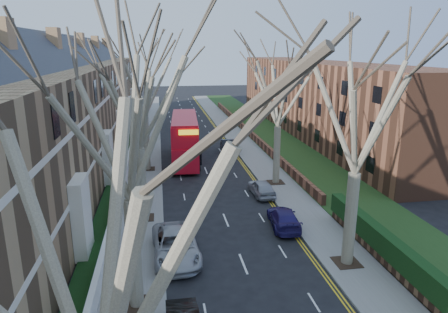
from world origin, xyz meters
name	(u,v)px	position (x,y,z in m)	size (l,w,h in m)	color
pavement_left	(147,144)	(-6.00, 39.00, 0.06)	(3.00, 102.00, 0.12)	slate
pavement_right	(241,141)	(6.00, 39.00, 0.06)	(3.00, 102.00, 0.12)	slate
terrace_left	(65,112)	(-13.65, 31.00, 5.53)	(9.70, 78.00, 13.60)	olive
flats_right	(315,98)	(17.46, 43.00, 4.98)	(13.97, 54.00, 10.00)	brown
front_wall_left	(129,157)	(-7.65, 31.00, 0.62)	(0.30, 78.00, 1.00)	white
grass_verge_right	(274,139)	(10.50, 39.00, 0.15)	(6.00, 102.00, 0.06)	#1E3D16
tree_left_near	(80,217)	(-5.70, -4.00, 8.93)	(9.80, 9.80, 13.73)	#6B5F4C
tree_left_mid	(124,103)	(-5.70, 6.00, 9.56)	(10.50, 10.50, 14.71)	#6B5F4C
tree_left_far	(137,88)	(-5.70, 16.00, 9.24)	(10.15, 10.15, 14.22)	#6B5F4C
tree_left_dist	(143,72)	(-5.70, 28.00, 9.56)	(10.50, 10.50, 14.71)	#6B5F4C
tree_right_mid	(362,93)	(5.70, 8.00, 9.56)	(10.50, 10.50, 14.71)	#6B5F4C
tree_right_far	(279,79)	(5.70, 22.00, 9.24)	(10.15, 10.15, 14.22)	#6B5F4C
double_decker_bus	(185,140)	(-1.78, 30.63, 2.34)	(3.37, 11.51, 4.74)	red
car_left_far	(176,245)	(-3.70, 10.35, 0.77)	(2.56, 5.55, 1.54)	#A4A5AA
car_right_near	(284,218)	(3.69, 13.31, 0.63)	(1.78, 4.37, 1.27)	navy
car_right_mid	(261,188)	(3.70, 19.40, 0.66)	(1.56, 3.87, 1.32)	#999AA1
car_right_far	(228,145)	(3.42, 33.92, 0.78)	(1.65, 4.73, 1.56)	black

